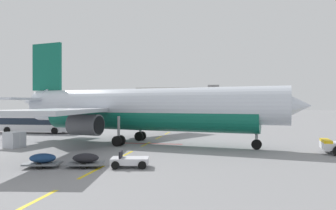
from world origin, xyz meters
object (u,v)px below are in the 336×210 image
(ground_power_truck, at_px, (128,119))
(apron_shuttle_bus, at_px, (34,122))
(airliner_foreground, at_px, (141,109))
(baggage_train, at_px, (86,160))
(uld_cargo_container, at_px, (14,140))

(ground_power_truck, bearing_deg, apron_shuttle_bus, -134.43)
(airliner_foreground, height_order, ground_power_truck, airliner_foreground)
(baggage_train, bearing_deg, airliner_foreground, 88.28)
(airliner_foreground, xyz_separation_m, baggage_train, (-0.40, -13.30, -3.42))
(apron_shuttle_bus, bearing_deg, baggage_train, -49.91)
(apron_shuttle_bus, distance_m, uld_cargo_container, 16.75)
(uld_cargo_container, bearing_deg, apron_shuttle_bus, 117.28)
(apron_shuttle_bus, bearing_deg, uld_cargo_container, -62.72)
(ground_power_truck, xyz_separation_m, uld_cargo_container, (-3.63, -26.38, -0.85))
(ground_power_truck, distance_m, baggage_train, 35.31)
(airliner_foreground, distance_m, apron_shuttle_bus, 21.97)
(ground_power_truck, bearing_deg, baggage_train, -76.97)
(apron_shuttle_bus, distance_m, ground_power_truck, 16.13)
(airliner_foreground, distance_m, baggage_train, 13.74)
(airliner_foreground, bearing_deg, ground_power_truck, 111.63)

